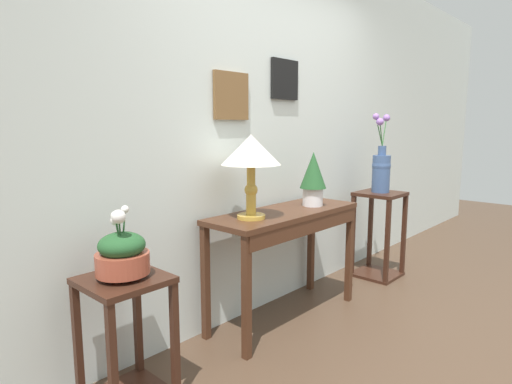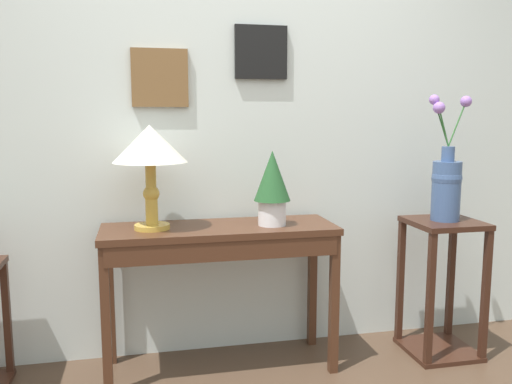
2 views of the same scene
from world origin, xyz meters
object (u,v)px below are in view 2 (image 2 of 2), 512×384
(pedestal_stand_right, at_px, (441,287))
(flower_vase_tall_right, at_px, (446,181))
(potted_plant_on_console, at_px, (272,184))
(table_lamp, at_px, (150,149))
(console_table, at_px, (220,248))

(pedestal_stand_right, xyz_separation_m, flower_vase_tall_right, (-0.00, 0.00, 0.61))
(potted_plant_on_console, relative_size, flower_vase_tall_right, 0.57)
(table_lamp, bearing_deg, console_table, -3.99)
(table_lamp, height_order, potted_plant_on_console, table_lamp)
(potted_plant_on_console, bearing_deg, pedestal_stand_right, -2.48)
(console_table, xyz_separation_m, table_lamp, (-0.35, 0.02, 0.52))
(potted_plant_on_console, bearing_deg, flower_vase_tall_right, -2.43)
(console_table, relative_size, table_lamp, 2.31)
(flower_vase_tall_right, bearing_deg, console_table, 177.55)
(console_table, bearing_deg, pedestal_stand_right, -2.48)
(potted_plant_on_console, bearing_deg, table_lamp, 176.68)
(table_lamp, bearing_deg, pedestal_stand_right, -2.80)
(console_table, height_order, potted_plant_on_console, potted_plant_on_console)
(console_table, distance_m, flower_vase_tall_right, 1.31)
(potted_plant_on_console, bearing_deg, console_table, 177.50)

